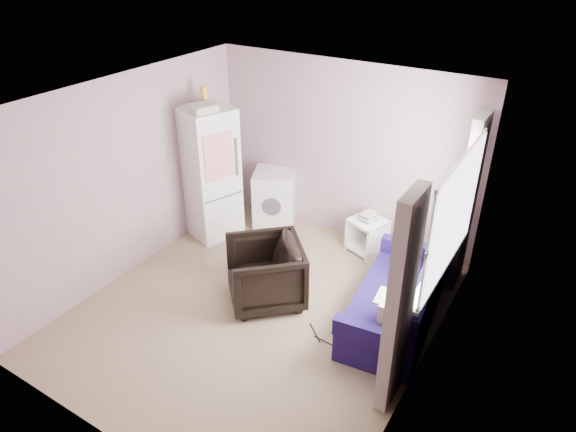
% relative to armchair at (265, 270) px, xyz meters
% --- Properties ---
extents(room, '(3.84, 4.24, 2.54)m').
position_rel_armchair_xyz_m(room, '(0.05, -0.21, 0.82)').
color(room, '#9A8365').
rests_on(room, ground).
extents(armchair, '(1.14, 1.15, 0.86)m').
position_rel_armchair_xyz_m(armchair, '(0.00, 0.00, 0.00)').
color(armchair, black).
rests_on(armchair, ground).
extents(fridge, '(0.83, 0.82, 2.13)m').
position_rel_armchair_xyz_m(fridge, '(-1.54, 0.94, 0.52)').
color(fridge, silver).
rests_on(fridge, ground).
extents(washing_machine, '(0.78, 0.78, 0.83)m').
position_rel_armchair_xyz_m(washing_machine, '(-0.93, 1.64, 0.00)').
color(washing_machine, silver).
rests_on(washing_machine, ground).
extents(side_table, '(0.56, 0.56, 0.60)m').
position_rel_armchair_xyz_m(side_table, '(0.58, 1.64, -0.15)').
color(side_table, white).
rests_on(side_table, ground).
extents(sofa, '(1.01, 1.89, 0.81)m').
position_rel_armchair_xyz_m(sofa, '(1.51, 0.43, -0.14)').
color(sofa, '#1E1254').
rests_on(sofa, ground).
extents(window_dressing, '(0.17, 2.62, 2.18)m').
position_rel_armchair_xyz_m(window_dressing, '(1.82, 0.48, 0.68)').
color(window_dressing, white).
rests_on(window_dressing, ground).
extents(floor_cables, '(0.46, 0.22, 0.01)m').
position_rel_armchair_xyz_m(floor_cables, '(0.88, -0.24, -0.42)').
color(floor_cables, black).
rests_on(floor_cables, ground).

